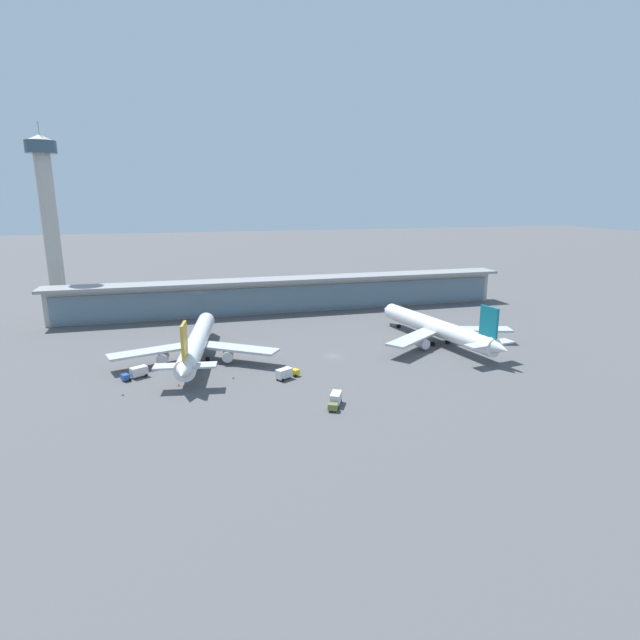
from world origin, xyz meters
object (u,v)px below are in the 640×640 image
(airliner_centre_stand, at_px, (438,328))
(service_truck_near_nose_olive, at_px, (335,399))
(service_truck_mid_apron_blue, at_px, (136,372))
(safety_cone_bravo, at_px, (233,377))
(control_tower, at_px, (49,213))
(safety_cone_delta, at_px, (179,385))
(safety_cone_charlie, at_px, (123,394))
(safety_cone_alpha, at_px, (202,379))
(service_truck_under_wing_yellow, at_px, (286,373))
(airliner_left_stand, at_px, (197,343))

(airliner_centre_stand, relative_size, service_truck_near_nose_olive, 8.83)
(service_truck_mid_apron_blue, relative_size, safety_cone_bravo, 10.65)
(control_tower, distance_m, safety_cone_delta, 123.02)
(safety_cone_charlie, bearing_deg, safety_cone_alpha, 16.45)
(service_truck_under_wing_yellow, bearing_deg, service_truck_mid_apron_blue, 163.89)
(airliner_left_stand, bearing_deg, service_truck_mid_apron_blue, -145.35)
(airliner_left_stand, height_order, service_truck_under_wing_yellow, airliner_left_stand)
(safety_cone_bravo, bearing_deg, airliner_centre_stand, 12.70)
(safety_cone_alpha, bearing_deg, airliner_centre_stand, 10.82)
(service_truck_mid_apron_blue, bearing_deg, airliner_left_stand, 34.65)
(service_truck_near_nose_olive, height_order, service_truck_under_wing_yellow, same)
(safety_cone_alpha, height_order, safety_cone_charlie, same)
(airliner_centre_stand, distance_m, safety_cone_delta, 89.38)
(airliner_centre_stand, xyz_separation_m, safety_cone_delta, (-87.32, -18.33, -5.30))
(control_tower, xyz_separation_m, safety_cone_delta, (49.19, -104.32, -42.81))
(control_tower, relative_size, safety_cone_charlie, 113.35)
(service_truck_under_wing_yellow, distance_m, safety_cone_charlie, 43.36)
(safety_cone_bravo, xyz_separation_m, safety_cone_delta, (-14.91, -2.01, 0.00))
(service_truck_under_wing_yellow, xyz_separation_m, safety_cone_delta, (-29.32, 2.13, -1.37))
(safety_cone_delta, bearing_deg, service_truck_near_nose_olive, -33.19)
(safety_cone_charlie, relative_size, safety_cone_delta, 1.00)
(service_truck_near_nose_olive, distance_m, safety_cone_delta, 44.24)
(airliner_centre_stand, bearing_deg, service_truck_near_nose_olive, -139.79)
(safety_cone_bravo, relative_size, safety_cone_delta, 1.00)
(service_truck_near_nose_olive, relative_size, safety_cone_delta, 10.79)
(airliner_centre_stand, height_order, safety_cone_alpha, airliner_centre_stand)
(safety_cone_charlie, distance_m, safety_cone_delta, 14.36)
(service_truck_near_nose_olive, bearing_deg, service_truck_under_wing_yellow, 109.21)
(service_truck_mid_apron_blue, distance_m, safety_cone_bravo, 27.49)
(control_tower, height_order, safety_cone_alpha, control_tower)
(service_truck_under_wing_yellow, xyz_separation_m, safety_cone_charlie, (-43.33, -1.03, -1.37))
(control_tower, xyz_separation_m, safety_cone_charlie, (35.18, -107.47, -42.81))
(safety_cone_alpha, bearing_deg, service_truck_near_nose_olive, -41.43)
(service_truck_mid_apron_blue, xyz_separation_m, safety_cone_delta, (11.46, -9.65, -1.37))
(service_truck_under_wing_yellow, height_order, control_tower, control_tower)
(airliner_left_stand, bearing_deg, safety_cone_charlie, -128.73)
(safety_cone_bravo, bearing_deg, safety_cone_alpha, 174.33)
(service_truck_near_nose_olive, distance_m, service_truck_mid_apron_blue, 59.12)
(service_truck_mid_apron_blue, bearing_deg, safety_cone_charlie, -101.27)
(safety_cone_alpha, height_order, safety_cone_delta, same)
(airliner_left_stand, height_order, safety_cone_alpha, airliner_left_stand)
(service_truck_under_wing_yellow, xyz_separation_m, safety_cone_alpha, (-22.97, 4.99, -1.37))
(safety_cone_charlie, bearing_deg, airliner_left_stand, 51.27)
(service_truck_near_nose_olive, xyz_separation_m, safety_cone_delta, (-37.01, 24.20, -1.37))
(service_truck_near_nose_olive, xyz_separation_m, service_truck_mid_apron_blue, (-48.47, 33.86, 0.00))
(airliner_left_stand, distance_m, service_truck_under_wing_yellow, 33.61)
(safety_cone_charlie, bearing_deg, service_truck_mid_apron_blue, 78.73)
(safety_cone_alpha, xyz_separation_m, safety_cone_bravo, (8.56, -0.85, 0.00))
(service_truck_under_wing_yellow, bearing_deg, safety_cone_alpha, 167.75)
(airliner_centre_stand, height_order, service_truck_under_wing_yellow, airliner_centre_stand)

